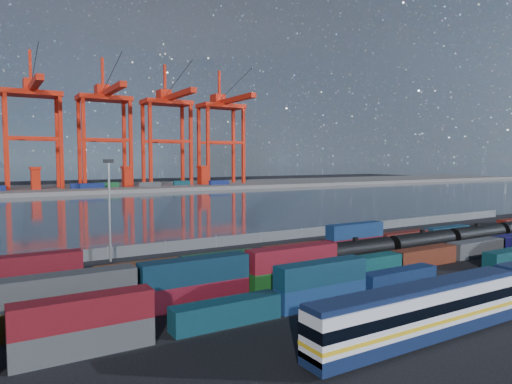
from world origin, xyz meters
TOP-DOWN VIEW (x-y plane):
  - ground at (0.00, 0.00)m, footprint 700.00×700.00m
  - harbor_water at (0.00, 105.00)m, footprint 700.00×700.00m
  - far_quay at (0.00, 210.00)m, footprint 700.00×70.00m
  - distant_mountains at (63.02, 1600.00)m, footprint 2470.00×1100.00m
  - container_row_south at (2.63, -9.10)m, footprint 139.50×2.35m
  - container_row_mid at (-2.39, -2.02)m, footprint 129.65×2.57m
  - container_row_north at (7.34, 11.65)m, footprint 140.83×2.40m
  - tanker_string at (1.85, 3.10)m, footprint 107.56×3.13m
  - waterfront_fence at (-0.00, 28.00)m, footprint 160.12×0.12m
  - yard_light_mast at (-30.00, 26.00)m, footprint 1.60×0.40m
  - gantry_cranes at (-7.50, 203.11)m, footprint 202.44×52.69m
  - quay_containers at (-11.00, 195.46)m, footprint 172.58×10.99m
  - straddle_carriers at (-2.50, 200.00)m, footprint 140.00×7.00m

SIDE VIEW (x-z plane):
  - ground at x=0.00m, z-range 0.00..0.00m
  - harbor_water at x=0.00m, z-range 0.01..0.01m
  - far_quay at x=0.00m, z-range 0.00..2.00m
  - waterfront_fence at x=0.00m, z-range -0.10..2.10m
  - container_row_north at x=7.34m, z-range -0.69..4.42m
  - container_row_south at x=2.63m, z-range -0.54..4.48m
  - container_row_mid at x=-2.39m, z-range -0.74..4.74m
  - tanker_string at x=1.85m, z-range 0.01..4.48m
  - quay_containers at x=-11.00m, z-range 2.00..4.60m
  - straddle_carriers at x=-2.50m, z-range 2.27..13.37m
  - yard_light_mast at x=-30.00m, z-range 1.00..17.60m
  - gantry_cranes at x=-7.50m, z-range 8.06..79.42m
  - distant_mountains at x=63.02m, z-range -39.71..480.29m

